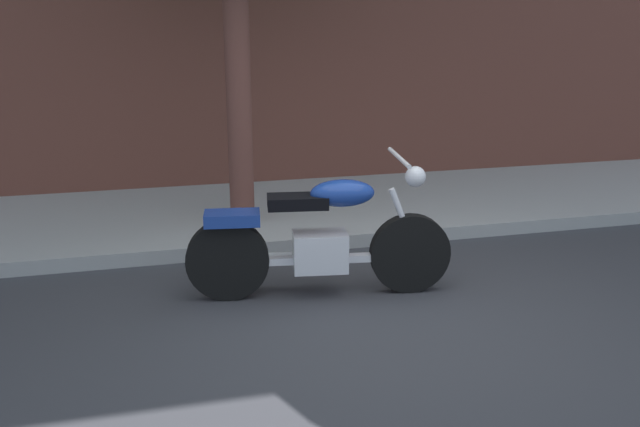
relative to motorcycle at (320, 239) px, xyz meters
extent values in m
plane|color=#38383D|center=(0.37, -0.59, -0.48)|extent=(60.00, 60.00, 0.00)
cube|color=#A0A0A0|center=(0.37, 2.26, -0.41)|extent=(23.21, 2.45, 0.14)
cylinder|color=black|center=(0.75, -0.11, -0.15)|extent=(0.68, 0.20, 0.67)
cylinder|color=black|center=(-0.74, 0.10, -0.15)|extent=(0.68, 0.20, 0.67)
cube|color=silver|center=(0.00, -0.01, -0.10)|extent=(0.47, 0.34, 0.32)
cube|color=silver|center=(0.00, -0.01, -0.17)|extent=(1.35, 0.27, 0.06)
ellipsoid|color=navy|center=(0.18, -0.03, 0.39)|extent=(0.55, 0.33, 0.22)
cube|color=black|center=(-0.18, 0.02, 0.33)|extent=(0.51, 0.30, 0.10)
cube|color=navy|center=(-0.69, 0.09, 0.21)|extent=(0.47, 0.30, 0.10)
cylinder|color=silver|center=(0.69, -0.10, 0.13)|extent=(0.28, 0.09, 0.58)
cylinder|color=silver|center=(0.63, -0.09, 0.67)|extent=(0.13, 0.70, 0.04)
sphere|color=silver|center=(0.77, -0.11, 0.51)|extent=(0.17, 0.17, 0.17)
cylinder|color=silver|center=(-0.22, 0.19, -0.20)|extent=(0.80, 0.20, 0.09)
cylinder|color=brown|center=(-0.39, 1.79, 1.21)|extent=(0.25, 0.25, 3.38)
camera|label=1|loc=(-1.26, -5.02, 1.75)|focal=37.70mm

